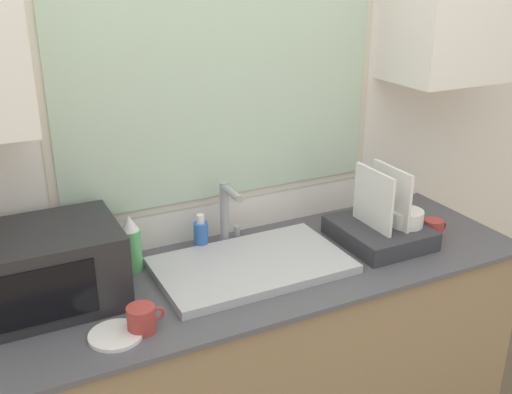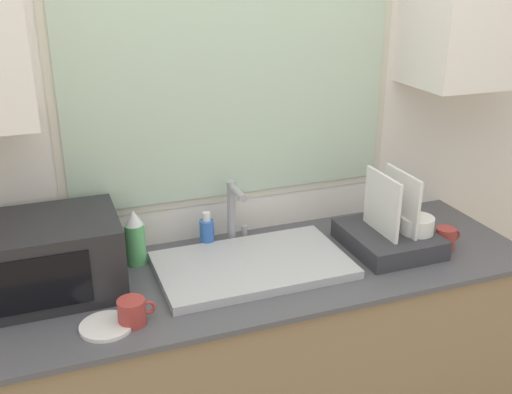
% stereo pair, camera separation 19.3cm
% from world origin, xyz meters
% --- Properties ---
extents(countertop, '(1.92, 0.65, 0.90)m').
position_xyz_m(countertop, '(0.00, 0.31, 0.45)').
color(countertop, '#8C7251').
rests_on(countertop, ground_plane).
extents(wall_back, '(6.00, 0.38, 2.60)m').
position_xyz_m(wall_back, '(0.00, 0.61, 1.40)').
color(wall_back, silver).
rests_on(wall_back, ground_plane).
extents(sink_basin, '(0.65, 0.39, 0.03)m').
position_xyz_m(sink_basin, '(-0.04, 0.31, 0.91)').
color(sink_basin, '#B2B2B7').
rests_on(sink_basin, countertop).
extents(faucet, '(0.08, 0.15, 0.24)m').
position_xyz_m(faucet, '(-0.03, 0.52, 1.04)').
color(faucet, '#99999E').
rests_on(faucet, countertop).
extents(microwave, '(0.43, 0.34, 0.24)m').
position_xyz_m(microwave, '(-0.68, 0.40, 1.02)').
color(microwave, '#232326').
rests_on(microwave, countertop).
extents(dish_rack, '(0.30, 0.34, 0.29)m').
position_xyz_m(dish_rack, '(0.50, 0.29, 0.96)').
color(dish_rack, '#333338').
rests_on(dish_rack, countertop).
extents(spray_bottle, '(0.07, 0.07, 0.20)m').
position_xyz_m(spray_bottle, '(-0.40, 0.49, 0.99)').
color(spray_bottle, '#59B266').
rests_on(spray_bottle, countertop).
extents(soap_bottle, '(0.05, 0.05, 0.14)m').
position_xyz_m(soap_bottle, '(-0.14, 0.52, 0.96)').
color(soap_bottle, blue).
rests_on(soap_bottle, countertop).
extents(mug_near_sink, '(0.11, 0.08, 0.08)m').
position_xyz_m(mug_near_sink, '(-0.48, 0.12, 0.94)').
color(mug_near_sink, '#A53833').
rests_on(mug_near_sink, countertop).
extents(mug_by_rack, '(0.10, 0.07, 0.08)m').
position_xyz_m(mug_by_rack, '(0.68, 0.21, 0.94)').
color(mug_by_rack, '#A53833').
rests_on(mug_by_rack, countertop).
extents(small_plate, '(0.15, 0.15, 0.01)m').
position_xyz_m(small_plate, '(-0.56, 0.13, 0.90)').
color(small_plate, white).
rests_on(small_plate, countertop).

